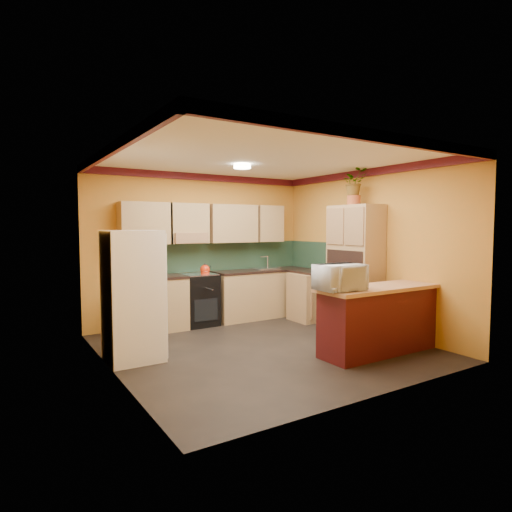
{
  "coord_description": "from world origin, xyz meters",
  "views": [
    {
      "loc": [
        -3.31,
        -5.08,
        1.75
      ],
      "look_at": [
        0.15,
        0.45,
        1.3
      ],
      "focal_mm": 30.0,
      "sensor_mm": 36.0,
      "label": 1
    }
  ],
  "objects_px": {
    "fridge": "(133,296)",
    "base_cabinets_back": "(230,297)",
    "microwave": "(340,277)",
    "stove": "(199,300)",
    "breakfast_bar": "(379,321)",
    "pantry": "(355,268)"
  },
  "relations": [
    {
      "from": "pantry",
      "to": "base_cabinets_back",
      "type": "bearing_deg",
      "value": 129.05
    },
    {
      "from": "stove",
      "to": "pantry",
      "type": "bearing_deg",
      "value": -40.56
    },
    {
      "from": "pantry",
      "to": "microwave",
      "type": "distance_m",
      "value": 1.75
    },
    {
      "from": "stove",
      "to": "breakfast_bar",
      "type": "bearing_deg",
      "value": -63.39
    },
    {
      "from": "fridge",
      "to": "breakfast_bar",
      "type": "xyz_separation_m",
      "value": [
        2.98,
        -1.48,
        -0.41
      ]
    },
    {
      "from": "fridge",
      "to": "base_cabinets_back",
      "type": "bearing_deg",
      "value": 32.11
    },
    {
      "from": "base_cabinets_back",
      "to": "fridge",
      "type": "bearing_deg",
      "value": -147.89
    },
    {
      "from": "fridge",
      "to": "microwave",
      "type": "distance_m",
      "value": 2.69
    },
    {
      "from": "base_cabinets_back",
      "to": "stove",
      "type": "bearing_deg",
      "value": -180.0
    },
    {
      "from": "fridge",
      "to": "breakfast_bar",
      "type": "relative_size",
      "value": 0.94
    },
    {
      "from": "microwave",
      "to": "fridge",
      "type": "bearing_deg",
      "value": 149.61
    },
    {
      "from": "fridge",
      "to": "pantry",
      "type": "bearing_deg",
      "value": -6.06
    },
    {
      "from": "base_cabinets_back",
      "to": "microwave",
      "type": "height_order",
      "value": "microwave"
    },
    {
      "from": "fridge",
      "to": "microwave",
      "type": "xyz_separation_m",
      "value": [
        2.23,
        -1.48,
        0.25
      ]
    },
    {
      "from": "base_cabinets_back",
      "to": "fridge",
      "type": "height_order",
      "value": "fridge"
    },
    {
      "from": "pantry",
      "to": "breakfast_bar",
      "type": "relative_size",
      "value": 1.17
    },
    {
      "from": "fridge",
      "to": "microwave",
      "type": "bearing_deg",
      "value": -33.47
    },
    {
      "from": "base_cabinets_back",
      "to": "microwave",
      "type": "distance_m",
      "value": 2.92
    },
    {
      "from": "fridge",
      "to": "pantry",
      "type": "height_order",
      "value": "pantry"
    },
    {
      "from": "base_cabinets_back",
      "to": "microwave",
      "type": "bearing_deg",
      "value": -88.9
    },
    {
      "from": "microwave",
      "to": "base_cabinets_back",
      "type": "bearing_deg",
      "value": 94.18
    },
    {
      "from": "base_cabinets_back",
      "to": "pantry",
      "type": "bearing_deg",
      "value": -50.95
    }
  ]
}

